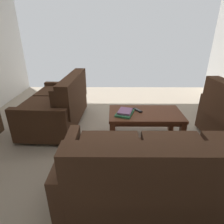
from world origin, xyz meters
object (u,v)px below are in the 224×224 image
at_px(book_stack, 125,112).
at_px(loveseat_near, 59,105).
at_px(coffee_table, 145,117).
at_px(sofa_main, 181,174).
at_px(tv_remote, 138,110).

bearing_deg(book_stack, loveseat_near, -25.39).
height_order(loveseat_near, coffee_table, loveseat_near).
xyz_separation_m(sofa_main, book_stack, (0.42, -1.08, 0.09)).
bearing_deg(loveseat_near, coffee_table, 161.48).
bearing_deg(sofa_main, book_stack, -68.77).
xyz_separation_m(book_stack, tv_remote, (-0.19, -0.11, -0.01)).
relative_size(sofa_main, book_stack, 6.07).
distance_m(coffee_table, book_stack, 0.31).
bearing_deg(tv_remote, sofa_main, 101.05).
xyz_separation_m(loveseat_near, tv_remote, (-1.23, 0.38, 0.08)).
bearing_deg(book_stack, sofa_main, 111.23).
relative_size(loveseat_near, book_stack, 4.20).
bearing_deg(book_stack, coffee_table, -170.53).
bearing_deg(book_stack, tv_remote, -148.92).
height_order(book_stack, tv_remote, book_stack).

